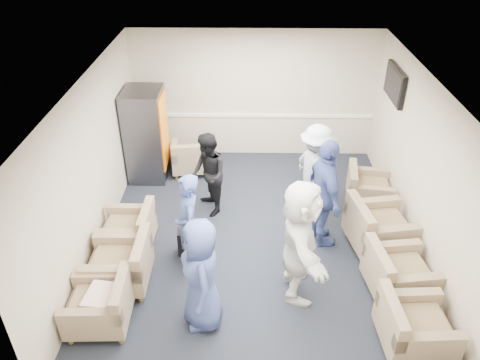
{
  "coord_description": "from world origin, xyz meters",
  "views": [
    {
      "loc": [
        -0.14,
        -6.08,
        4.96
      ],
      "look_at": [
        -0.25,
        0.2,
        1.03
      ],
      "focal_mm": 35.0,
      "sensor_mm": 36.0,
      "label": 1
    }
  ],
  "objects_px": {
    "person_back_left": "(208,175)",
    "armchair_left_far": "(131,231)",
    "armchair_left_mid": "(123,266)",
    "vending_machine": "(147,135)",
    "armchair_left_near": "(103,306)",
    "person_front_right": "(300,241)",
    "person_back_right": "(316,170)",
    "armchair_right_far": "(366,190)",
    "armchair_right_midnear": "(396,275)",
    "armchair_corner": "(192,158)",
    "armchair_right_near": "(411,328)",
    "person_mid_right": "(324,194)",
    "armchair_right_midfar": "(376,229)",
    "person_front_left": "(201,275)",
    "person_mid_left": "(188,225)"
  },
  "relations": [
    {
      "from": "person_back_left",
      "to": "armchair_left_far",
      "type": "bearing_deg",
      "value": -69.57
    },
    {
      "from": "armchair_left_mid",
      "to": "vending_machine",
      "type": "xyz_separation_m",
      "value": [
        -0.18,
        3.09,
        0.57
      ]
    },
    {
      "from": "armchair_left_near",
      "to": "vending_machine",
      "type": "distance_m",
      "value": 3.88
    },
    {
      "from": "armchair_left_far",
      "to": "person_front_right",
      "type": "distance_m",
      "value": 2.8
    },
    {
      "from": "person_back_right",
      "to": "armchair_right_far",
      "type": "bearing_deg",
      "value": -101.89
    },
    {
      "from": "armchair_left_near",
      "to": "armchair_right_midnear",
      "type": "xyz_separation_m",
      "value": [
        3.99,
        0.63,
        0.02
      ]
    },
    {
      "from": "armchair_left_far",
      "to": "armchair_right_far",
      "type": "xyz_separation_m",
      "value": [
        4.01,
        1.29,
        -0.01
      ]
    },
    {
      "from": "armchair_right_far",
      "to": "person_back_left",
      "type": "distance_m",
      "value": 2.89
    },
    {
      "from": "armchair_left_far",
      "to": "person_back_right",
      "type": "relative_size",
      "value": 0.48
    },
    {
      "from": "armchair_left_far",
      "to": "armchair_corner",
      "type": "bearing_deg",
      "value": 164.22
    },
    {
      "from": "armchair_left_far",
      "to": "armchair_right_near",
      "type": "xyz_separation_m",
      "value": [
        3.9,
        -1.88,
        0.01
      ]
    },
    {
      "from": "vending_machine",
      "to": "person_front_right",
      "type": "relative_size",
      "value": 0.98
    },
    {
      "from": "armchair_left_near",
      "to": "person_back_left",
      "type": "xyz_separation_m",
      "value": [
        1.2,
        2.6,
        0.44
      ]
    },
    {
      "from": "person_mid_right",
      "to": "armchair_right_near",
      "type": "bearing_deg",
      "value": -170.71
    },
    {
      "from": "armchair_left_mid",
      "to": "armchair_left_far",
      "type": "height_order",
      "value": "armchair_left_mid"
    },
    {
      "from": "armchair_left_mid",
      "to": "person_mid_right",
      "type": "height_order",
      "value": "person_mid_right"
    },
    {
      "from": "vending_machine",
      "to": "armchair_right_midfar",
      "type": "bearing_deg",
      "value": -28.72
    },
    {
      "from": "armchair_right_near",
      "to": "armchair_corner",
      "type": "bearing_deg",
      "value": 33.63
    },
    {
      "from": "vending_machine",
      "to": "person_front_left",
      "type": "bearing_deg",
      "value": -69.74
    },
    {
      "from": "person_back_left",
      "to": "person_back_right",
      "type": "relative_size",
      "value": 0.91
    },
    {
      "from": "armchair_right_midnear",
      "to": "person_back_left",
      "type": "xyz_separation_m",
      "value": [
        -2.78,
        1.97,
        0.42
      ]
    },
    {
      "from": "armchair_right_near",
      "to": "person_back_left",
      "type": "xyz_separation_m",
      "value": [
        -2.73,
        2.9,
        0.43
      ]
    },
    {
      "from": "person_mid_left",
      "to": "armchair_right_midnear",
      "type": "bearing_deg",
      "value": 66.99
    },
    {
      "from": "person_mid_right",
      "to": "armchair_left_near",
      "type": "bearing_deg",
      "value": 107.15
    },
    {
      "from": "armchair_right_far",
      "to": "armchair_corner",
      "type": "relative_size",
      "value": 1.01
    },
    {
      "from": "person_back_right",
      "to": "armchair_right_midfar",
      "type": "bearing_deg",
      "value": -163.26
    },
    {
      "from": "armchair_corner",
      "to": "person_back_left",
      "type": "xyz_separation_m",
      "value": [
        0.46,
        -1.38,
        0.45
      ]
    },
    {
      "from": "person_mid_right",
      "to": "armchair_left_mid",
      "type": "bearing_deg",
      "value": 96.19
    },
    {
      "from": "armchair_corner",
      "to": "person_front_right",
      "type": "xyz_separation_m",
      "value": [
        1.85,
        -3.32,
        0.61
      ]
    },
    {
      "from": "armchair_right_midfar",
      "to": "person_back_right",
      "type": "relative_size",
      "value": 0.63
    },
    {
      "from": "armchair_left_near",
      "to": "person_front_left",
      "type": "height_order",
      "value": "person_front_left"
    },
    {
      "from": "armchair_right_near",
      "to": "person_mid_right",
      "type": "bearing_deg",
      "value": 19.13
    },
    {
      "from": "armchair_left_mid",
      "to": "person_mid_right",
      "type": "xyz_separation_m",
      "value": [
        2.98,
        1.03,
        0.58
      ]
    },
    {
      "from": "armchair_left_near",
      "to": "armchair_right_midfar",
      "type": "xyz_separation_m",
      "value": [
        3.94,
        1.64,
        0.05
      ]
    },
    {
      "from": "armchair_corner",
      "to": "person_front_left",
      "type": "relative_size",
      "value": 0.54
    },
    {
      "from": "armchair_right_midnear",
      "to": "person_front_right",
      "type": "bearing_deg",
      "value": 81.76
    },
    {
      "from": "armchair_right_midnear",
      "to": "vending_machine",
      "type": "bearing_deg",
      "value": 44.39
    },
    {
      "from": "armchair_left_far",
      "to": "person_front_left",
      "type": "xyz_separation_m",
      "value": [
        1.28,
        -1.5,
        0.5
      ]
    },
    {
      "from": "armchair_left_near",
      "to": "person_front_left",
      "type": "relative_size",
      "value": 0.5
    },
    {
      "from": "person_back_right",
      "to": "person_mid_right",
      "type": "relative_size",
      "value": 0.91
    },
    {
      "from": "vending_machine",
      "to": "person_front_left",
      "type": "xyz_separation_m",
      "value": [
        1.39,
        -3.76,
        -0.09
      ]
    },
    {
      "from": "armchair_left_mid",
      "to": "armchair_right_midfar",
      "type": "relative_size",
      "value": 0.81
    },
    {
      "from": "armchair_right_near",
      "to": "armchair_corner",
      "type": "relative_size",
      "value": 0.99
    },
    {
      "from": "armchair_left_mid",
      "to": "armchair_right_midfar",
      "type": "height_order",
      "value": "armchair_right_midfar"
    },
    {
      "from": "armchair_right_midfar",
      "to": "armchair_right_near",
      "type": "bearing_deg",
      "value": 170.04
    },
    {
      "from": "armchair_right_midfar",
      "to": "person_back_left",
      "type": "height_order",
      "value": "person_back_left"
    },
    {
      "from": "armchair_right_midnear",
      "to": "person_back_right",
      "type": "distance_m",
      "value": 2.29
    },
    {
      "from": "armchair_right_midnear",
      "to": "person_front_right",
      "type": "relative_size",
      "value": 0.51
    },
    {
      "from": "person_front_right",
      "to": "armchair_left_near",
      "type": "bearing_deg",
      "value": 103.3
    },
    {
      "from": "person_mid_right",
      "to": "person_front_right",
      "type": "distance_m",
      "value": 1.22
    }
  ]
}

